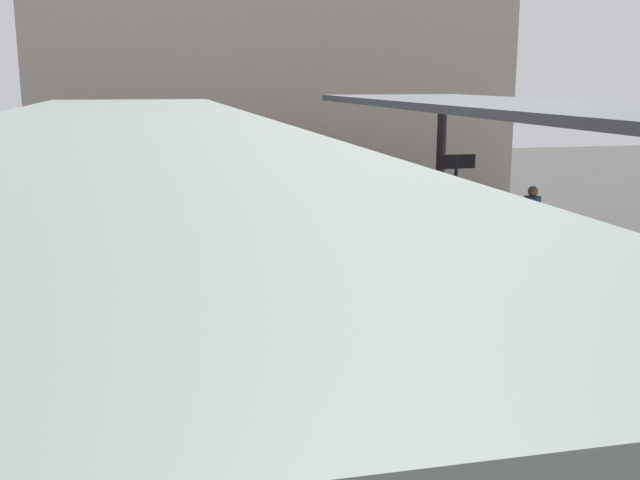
% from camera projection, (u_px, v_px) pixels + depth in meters
% --- Properties ---
extents(ground_plane, '(80.00, 80.00, 0.00)m').
position_uv_depth(ground_plane, '(392.00, 409.00, 11.34)').
color(ground_plane, '#383835').
extents(platform_left, '(4.40, 28.00, 1.00)m').
position_uv_depth(platform_left, '(132.00, 402.00, 10.39)').
color(platform_left, '#ADA8A0').
rests_on(platform_left, ground_plane).
extents(platform_right, '(4.40, 28.00, 1.00)m').
position_uv_depth(platform_right, '(617.00, 357.00, 12.07)').
color(platform_right, '#ADA8A0').
rests_on(platform_right, ground_plane).
extents(track_ballast, '(3.20, 28.00, 0.20)m').
position_uv_depth(track_ballast, '(392.00, 403.00, 11.32)').
color(track_ballast, '#4C4742').
rests_on(track_ballast, ground_plane).
extents(rail_near_side, '(0.08, 28.00, 0.14)m').
position_uv_depth(rail_near_side, '(346.00, 397.00, 11.12)').
color(rail_near_side, slate).
rests_on(rail_near_side, track_ballast).
extents(rail_far_side, '(0.08, 28.00, 0.14)m').
position_uv_depth(rail_far_side, '(437.00, 388.00, 11.44)').
color(rail_far_side, slate).
rests_on(rail_far_side, track_ballast).
extents(commuter_train, '(2.78, 14.65, 3.10)m').
position_uv_depth(commuter_train, '(305.00, 222.00, 17.01)').
color(commuter_train, maroon).
rests_on(commuter_train, track_ballast).
extents(canopy_left, '(4.18, 21.00, 3.34)m').
position_uv_depth(canopy_left, '(120.00, 126.00, 10.95)').
color(canopy_left, '#333335').
rests_on(canopy_left, platform_left).
extents(canopy_right, '(4.18, 21.00, 3.45)m').
position_uv_depth(canopy_right, '(586.00, 114.00, 12.60)').
color(canopy_right, '#333335').
rests_on(canopy_right, platform_right).
extents(platform_sign, '(0.90, 0.08, 2.21)m').
position_uv_depth(platform_sign, '(456.00, 180.00, 17.21)').
color(platform_sign, '#262628').
rests_on(platform_sign, platform_right).
extents(passenger_near_bench, '(0.36, 0.36, 1.71)m').
position_uv_depth(passenger_near_bench, '(15.00, 324.00, 9.40)').
color(passenger_near_bench, maroon).
rests_on(passenger_near_bench, platform_left).
extents(passenger_mid_platform, '(0.36, 0.36, 1.77)m').
position_uv_depth(passenger_mid_platform, '(517.00, 257.00, 12.79)').
color(passenger_mid_platform, maroon).
rests_on(passenger_mid_platform, platform_right).
extents(passenger_far_end, '(0.36, 0.36, 1.69)m').
position_uv_depth(passenger_far_end, '(531.00, 224.00, 15.95)').
color(passenger_far_end, '#998460').
rests_on(passenger_far_end, platform_right).
extents(station_building_backdrop, '(18.00, 6.00, 11.00)m').
position_uv_depth(station_building_backdrop, '(272.00, 64.00, 29.58)').
color(station_building_backdrop, '#A89E8E').
rests_on(station_building_backdrop, ground_plane).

